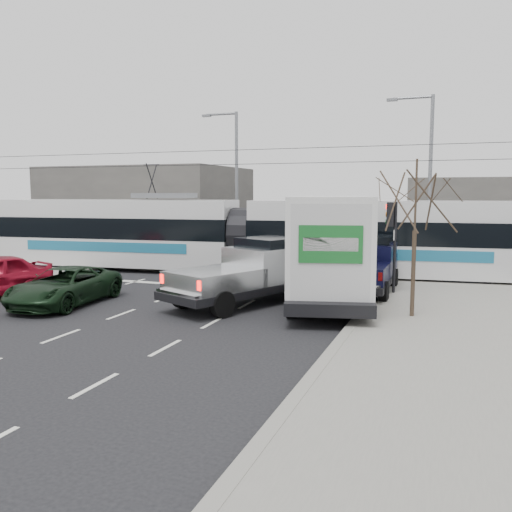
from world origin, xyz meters
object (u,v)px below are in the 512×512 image
(tram, at_px, (242,235))
(green_car, at_px, (64,286))
(silver_pickup, at_px, (254,271))
(box_truck, at_px, (328,252))
(bare_tree, at_px, (416,202))
(traffic_signal, at_px, (392,227))
(street_lamp_far, at_px, (234,176))
(street_lamp_near, at_px, (426,173))
(navy_pickup, at_px, (368,265))

(tram, xyz_separation_m, green_car, (-3.27, -9.41, -1.28))
(silver_pickup, distance_m, box_truck, 2.87)
(bare_tree, distance_m, tram, 11.81)
(tram, distance_m, box_truck, 8.50)
(bare_tree, xyz_separation_m, tram, (-8.89, 7.55, -1.83))
(green_car, bearing_deg, traffic_signal, 23.42)
(traffic_signal, relative_size, tram, 0.13)
(traffic_signal, distance_m, street_lamp_far, 14.47)
(street_lamp_near, xyz_separation_m, tram, (-8.61, -3.95, -3.15))
(tram, bearing_deg, box_truck, -52.47)
(bare_tree, relative_size, silver_pickup, 0.72)
(street_lamp_near, bearing_deg, bare_tree, -88.58)
(traffic_signal, distance_m, street_lamp_near, 7.91)
(bare_tree, bearing_deg, street_lamp_near, 91.42)
(tram, relative_size, box_truck, 3.26)
(box_truck, bearing_deg, silver_pickup, 175.16)
(tram, relative_size, navy_pickup, 4.98)
(silver_pickup, relative_size, green_car, 1.40)
(bare_tree, height_order, street_lamp_near, street_lamp_near)
(street_lamp_far, height_order, silver_pickup, street_lamp_far)
(box_truck, distance_m, navy_pickup, 3.29)
(tram, distance_m, silver_pickup, 7.34)
(street_lamp_near, distance_m, box_truck, 10.97)
(traffic_signal, xyz_separation_m, tram, (-7.76, 3.56, -0.77))
(silver_pickup, xyz_separation_m, navy_pickup, (3.70, 3.45, -0.05))
(traffic_signal, xyz_separation_m, navy_pickup, (-0.97, 0.40, -1.60))
(traffic_signal, relative_size, box_truck, 0.43)
(bare_tree, distance_m, silver_pickup, 6.43)
(bare_tree, bearing_deg, green_car, -171.30)
(street_lamp_far, xyz_separation_m, green_car, (-0.37, -15.36, -4.42))
(tram, bearing_deg, bare_tree, -46.06)
(street_lamp_near, relative_size, street_lamp_far, 1.00)
(street_lamp_far, xyz_separation_m, silver_pickup, (5.99, -12.55, -3.92))
(street_lamp_near, height_order, green_car, street_lamp_near)
(traffic_signal, height_order, navy_pickup, traffic_signal)
(bare_tree, xyz_separation_m, box_truck, (-3.07, 1.36, -1.83))
(traffic_signal, height_order, box_truck, box_truck)
(navy_pickup, bearing_deg, street_lamp_near, 75.64)
(street_lamp_near, bearing_deg, green_car, -131.63)
(bare_tree, relative_size, navy_pickup, 0.91)
(traffic_signal, relative_size, navy_pickup, 0.66)
(street_lamp_near, xyz_separation_m, green_car, (-11.87, -13.36, -4.42))
(tram, height_order, silver_pickup, tram)
(box_truck, bearing_deg, traffic_signal, 39.99)
(tram, bearing_deg, green_car, -114.85)
(street_lamp_near, xyz_separation_m, street_lamp_far, (-11.50, 2.00, 0.00))
(street_lamp_near, relative_size, green_car, 1.82)
(navy_pickup, relative_size, green_car, 1.11)
(traffic_signal, height_order, street_lamp_near, street_lamp_near)
(green_car, bearing_deg, navy_pickup, 27.34)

